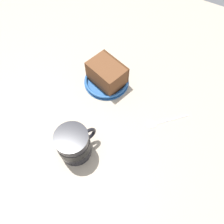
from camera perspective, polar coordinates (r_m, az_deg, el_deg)
name	(u,v)px	position (r cm, az deg, el deg)	size (l,w,h in cm)	color
ground_plane	(105,116)	(65.63, -1.84, -1.06)	(127.31, 127.31, 2.99)	tan
small_plate	(106,81)	(69.88, -1.40, 7.87)	(13.65, 13.65, 1.44)	#26599E
cake_slice	(107,73)	(67.48, -1.29, 9.67)	(10.38, 12.23, 6.52)	#472814
tea_mug	(74,144)	(56.00, -9.54, -7.87)	(10.25, 8.24, 9.12)	black
teaspoon	(159,123)	(63.88, 11.71, -2.62)	(9.83, 9.61, 0.80)	silver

